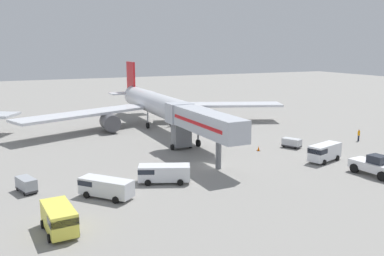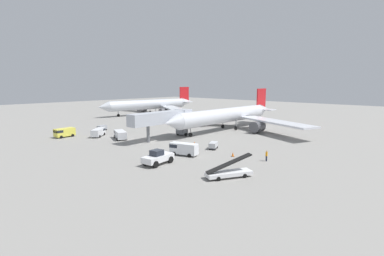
{
  "view_description": "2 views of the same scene",
  "coord_description": "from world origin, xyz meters",
  "px_view_note": "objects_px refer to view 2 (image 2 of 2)",
  "views": [
    {
      "loc": [
        -22.84,
        -43.75,
        14.62
      ],
      "look_at": [
        2.87,
        12.02,
        2.43
      ],
      "focal_mm": 38.59,
      "sensor_mm": 36.0,
      "label": 1
    },
    {
      "loc": [
        50.46,
        -40.54,
        13.19
      ],
      "look_at": [
        1.87,
        11.44,
        1.93
      ],
      "focal_mm": 26.82,
      "sensor_mm": 36.0,
      "label": 2
    }
  ],
  "objects_px": {
    "airplane_at_gate": "(229,116)",
    "service_van_rear_right": "(64,132)",
    "safety_cone_alpha": "(195,143)",
    "baggage_cart_mid_right": "(102,128)",
    "pushback_tug": "(158,157)",
    "safety_cone_charlie": "(115,133)",
    "service_van_far_right": "(183,148)",
    "service_van_far_left": "(120,134)",
    "jet_bridge": "(165,118)",
    "airplane_background": "(152,105)",
    "belt_loader_truck": "(229,172)",
    "safety_cone_bravo": "(233,154)",
    "service_van_mid_left": "(98,132)",
    "ground_crew_worker_foreground": "(266,155)",
    "baggage_cart_near_left": "(213,145)"
  },
  "relations": [
    {
      "from": "jet_bridge",
      "to": "baggage_cart_near_left",
      "type": "height_order",
      "value": "jet_bridge"
    },
    {
      "from": "baggage_cart_mid_right",
      "to": "airplane_background",
      "type": "relative_size",
      "value": 0.06
    },
    {
      "from": "service_van_rear_right",
      "to": "safety_cone_alpha",
      "type": "xyz_separation_m",
      "value": [
        29.17,
        15.49,
        -0.9
      ]
    },
    {
      "from": "pushback_tug",
      "to": "airplane_at_gate",
      "type": "bearing_deg",
      "value": 108.78
    },
    {
      "from": "service_van_rear_right",
      "to": "airplane_background",
      "type": "bearing_deg",
      "value": 117.78
    },
    {
      "from": "pushback_tug",
      "to": "service_van_far_right",
      "type": "distance_m",
      "value": 7.13
    },
    {
      "from": "belt_loader_truck",
      "to": "baggage_cart_near_left",
      "type": "height_order",
      "value": "belt_loader_truck"
    },
    {
      "from": "jet_bridge",
      "to": "service_van_mid_left",
      "type": "height_order",
      "value": "jet_bridge"
    },
    {
      "from": "jet_bridge",
      "to": "service_van_far_left",
      "type": "xyz_separation_m",
      "value": [
        -7.9,
        -7.25,
        -3.76
      ]
    },
    {
      "from": "pushback_tug",
      "to": "safety_cone_charlie",
      "type": "bearing_deg",
      "value": 160.29
    },
    {
      "from": "airplane_at_gate",
      "to": "service_van_mid_left",
      "type": "relative_size",
      "value": 9.58
    },
    {
      "from": "service_van_far_right",
      "to": "safety_cone_alpha",
      "type": "relative_size",
      "value": 7.95
    },
    {
      "from": "belt_loader_truck",
      "to": "service_van_mid_left",
      "type": "relative_size",
      "value": 1.28
    },
    {
      "from": "airplane_at_gate",
      "to": "safety_cone_alpha",
      "type": "distance_m",
      "value": 23.02
    },
    {
      "from": "jet_bridge",
      "to": "safety_cone_charlie",
      "type": "xyz_separation_m",
      "value": [
        -14.71,
        -4.4,
        -4.59
      ]
    },
    {
      "from": "belt_loader_truck",
      "to": "baggage_cart_near_left",
      "type": "distance_m",
      "value": 17.59
    },
    {
      "from": "safety_cone_bravo",
      "to": "airplane_at_gate",
      "type": "bearing_deg",
      "value": 127.39
    },
    {
      "from": "service_van_far_left",
      "to": "safety_cone_alpha",
      "type": "height_order",
      "value": "service_van_far_left"
    },
    {
      "from": "airplane_background",
      "to": "safety_cone_charlie",
      "type": "bearing_deg",
      "value": -50.63
    },
    {
      "from": "airplane_at_gate",
      "to": "baggage_cart_mid_right",
      "type": "xyz_separation_m",
      "value": [
        -24.24,
        -25.95,
        -3.14
      ]
    },
    {
      "from": "pushback_tug",
      "to": "baggage_cart_mid_right",
      "type": "bearing_deg",
      "value": 163.5
    },
    {
      "from": "safety_cone_bravo",
      "to": "airplane_background",
      "type": "bearing_deg",
      "value": 152.05
    },
    {
      "from": "belt_loader_truck",
      "to": "ground_crew_worker_foreground",
      "type": "relative_size",
      "value": 3.64
    },
    {
      "from": "service_van_rear_right",
      "to": "airplane_background",
      "type": "relative_size",
      "value": 0.1
    },
    {
      "from": "pushback_tug",
      "to": "airplane_background",
      "type": "bearing_deg",
      "value": 141.63
    },
    {
      "from": "service_van_far_right",
      "to": "safety_cone_bravo",
      "type": "relative_size",
      "value": 7.07
    },
    {
      "from": "safety_cone_alpha",
      "to": "service_van_far_left",
      "type": "bearing_deg",
      "value": -157.17
    },
    {
      "from": "airplane_background",
      "to": "pushback_tug",
      "type": "bearing_deg",
      "value": -38.37
    },
    {
      "from": "service_van_mid_left",
      "to": "service_van_far_right",
      "type": "distance_m",
      "value": 28.69
    },
    {
      "from": "jet_bridge",
      "to": "service_van_mid_left",
      "type": "relative_size",
      "value": 3.31
    },
    {
      "from": "belt_loader_truck",
      "to": "airplane_background",
      "type": "bearing_deg",
      "value": 148.12
    },
    {
      "from": "airplane_at_gate",
      "to": "service_van_rear_right",
      "type": "xyz_separation_m",
      "value": [
        -22.4,
        -37.18,
        -2.73
      ]
    },
    {
      "from": "service_van_far_right",
      "to": "safety_cone_alpha",
      "type": "bearing_deg",
      "value": 119.47
    },
    {
      "from": "service_van_far_left",
      "to": "baggage_cart_mid_right",
      "type": "bearing_deg",
      "value": 167.51
    },
    {
      "from": "safety_cone_alpha",
      "to": "safety_cone_bravo",
      "type": "height_order",
      "value": "safety_cone_bravo"
    },
    {
      "from": "service_van_far_left",
      "to": "baggage_cart_mid_right",
      "type": "height_order",
      "value": "service_van_far_left"
    },
    {
      "from": "airplane_at_gate",
      "to": "baggage_cart_mid_right",
      "type": "bearing_deg",
      "value": -133.05
    },
    {
      "from": "service_van_rear_right",
      "to": "safety_cone_bravo",
      "type": "distance_m",
      "value": 42.97
    },
    {
      "from": "service_van_mid_left",
      "to": "safety_cone_charlie",
      "type": "relative_size",
      "value": 9.01
    },
    {
      "from": "belt_loader_truck",
      "to": "service_van_mid_left",
      "type": "bearing_deg",
      "value": 175.28
    },
    {
      "from": "baggage_cart_near_left",
      "to": "ground_crew_worker_foreground",
      "type": "xyz_separation_m",
      "value": [
        12.3,
        -0.9,
        0.23
      ]
    },
    {
      "from": "service_van_rear_right",
      "to": "safety_cone_alpha",
      "type": "bearing_deg",
      "value": 27.97
    },
    {
      "from": "baggage_cart_mid_right",
      "to": "ground_crew_worker_foreground",
      "type": "xyz_separation_m",
      "value": [
        48.82,
        2.95,
        0.16
      ]
    },
    {
      "from": "safety_cone_charlie",
      "to": "airplane_at_gate",
      "type": "bearing_deg",
      "value": 56.42
    },
    {
      "from": "airplane_at_gate",
      "to": "safety_cone_alpha",
      "type": "relative_size",
      "value": 74.31
    },
    {
      "from": "belt_loader_truck",
      "to": "baggage_cart_mid_right",
      "type": "bearing_deg",
      "value": 170.33
    },
    {
      "from": "safety_cone_alpha",
      "to": "ground_crew_worker_foreground",
      "type": "bearing_deg",
      "value": -4.2
    },
    {
      "from": "service_van_rear_right",
      "to": "service_van_far_right",
      "type": "height_order",
      "value": "service_van_far_right"
    },
    {
      "from": "belt_loader_truck",
      "to": "safety_cone_alpha",
      "type": "bearing_deg",
      "value": 145.16
    },
    {
      "from": "service_van_rear_right",
      "to": "baggage_cart_near_left",
      "type": "height_order",
      "value": "service_van_rear_right"
    }
  ]
}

